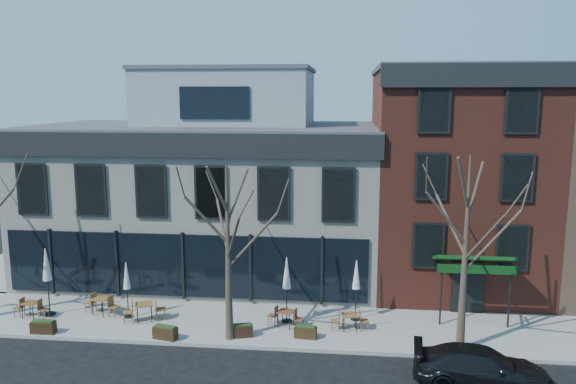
# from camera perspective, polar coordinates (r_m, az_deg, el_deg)

# --- Properties ---
(ground) EXTENTS (120.00, 120.00, 0.00)m
(ground) POSITION_cam_1_polar(r_m,az_deg,el_deg) (27.61, -10.43, -11.09)
(ground) COLOR black
(ground) RESTS_ON ground
(sidewalk_front) EXTENTS (33.50, 4.70, 0.15)m
(sidewalk_front) POSITION_cam_1_polar(r_m,az_deg,el_deg) (24.91, -4.51, -13.14)
(sidewalk_front) COLOR gray
(sidewalk_front) RESTS_ON ground
(sidewalk_side) EXTENTS (4.50, 12.00, 0.15)m
(sidewalk_side) POSITION_cam_1_polar(r_m,az_deg,el_deg) (37.29, -24.63, -6.18)
(sidewalk_side) COLOR gray
(sidewalk_side) RESTS_ON ground
(corner_building) EXTENTS (18.39, 10.39, 11.10)m
(corner_building) POSITION_cam_1_polar(r_m,az_deg,el_deg) (31.10, -7.93, 0.37)
(corner_building) COLOR silver
(corner_building) RESTS_ON ground
(red_brick_building) EXTENTS (8.20, 11.78, 11.18)m
(red_brick_building) POSITION_cam_1_polar(r_m,az_deg,el_deg) (30.43, 16.33, 1.60)
(red_brick_building) COLOR maroon
(red_brick_building) RESTS_ON ground
(tree_mid) EXTENTS (3.50, 3.55, 7.04)m
(tree_mid) POSITION_cam_1_polar(r_m,az_deg,el_deg) (22.10, -6.09, -5.95)
(tree_mid) COLOR #382B21
(tree_mid) RESTS_ON sidewalk_front
(tree_right) EXTENTS (3.72, 3.77, 7.48)m
(tree_right) POSITION_cam_1_polar(r_m,az_deg,el_deg) (22.01, 17.59, -5.82)
(tree_right) COLOR #382B21
(tree_right) RESTS_ON sidewalk_front
(parked_sedan) EXTENTS (4.74, 2.34, 1.32)m
(parked_sedan) POSITION_cam_1_polar(r_m,az_deg,el_deg) (20.98, 19.09, -16.51)
(parked_sedan) COLOR black
(parked_sedan) RESTS_ON ground
(cafe_set_0) EXTENTS (1.62, 0.69, 0.84)m
(cafe_set_0) POSITION_cam_1_polar(r_m,az_deg,el_deg) (27.49, -24.63, -10.65)
(cafe_set_0) COLOR brown
(cafe_set_0) RESTS_ON sidewalk_front
(cafe_set_1) EXTENTS (1.81, 0.94, 0.93)m
(cafe_set_1) POSITION_cam_1_polar(r_m,az_deg,el_deg) (26.69, -18.37, -10.76)
(cafe_set_1) COLOR brown
(cafe_set_1) RESTS_ON sidewalk_front
(cafe_set_2) EXTENTS (1.85, 1.09, 0.96)m
(cafe_set_2) POSITION_cam_1_polar(r_m,az_deg,el_deg) (25.45, -14.38, -11.54)
(cafe_set_2) COLOR brown
(cafe_set_2) RESTS_ON sidewalk_front
(cafe_set_4) EXTENTS (1.64, 0.78, 0.84)m
(cafe_set_4) POSITION_cam_1_polar(r_m,az_deg,el_deg) (24.14, -0.22, -12.57)
(cafe_set_4) COLOR brown
(cafe_set_4) RESTS_ON sidewalk_front
(cafe_set_5) EXTENTS (1.62, 0.70, 0.84)m
(cafe_set_5) POSITION_cam_1_polar(r_m,az_deg,el_deg) (23.97, 6.28, -12.81)
(cafe_set_5) COLOR brown
(cafe_set_5) RESTS_ON sidewalk_front
(umbrella_0) EXTENTS (0.49, 0.49, 3.04)m
(umbrella_0) POSITION_cam_1_polar(r_m,az_deg,el_deg) (26.96, -23.31, -7.13)
(umbrella_0) COLOR black
(umbrella_0) RESTS_ON sidewalk_front
(umbrella_1) EXTENTS (0.40, 0.40, 2.49)m
(umbrella_1) POSITION_cam_1_polar(r_m,az_deg,el_deg) (25.62, -16.07, -8.47)
(umbrella_1) COLOR black
(umbrella_1) RESTS_ON sidewalk_front
(umbrella_3) EXTENTS (0.46, 0.46, 2.86)m
(umbrella_3) POSITION_cam_1_polar(r_m,az_deg,el_deg) (24.09, -0.13, -8.59)
(umbrella_3) COLOR black
(umbrella_3) RESTS_ON sidewalk_front
(umbrella_4) EXTENTS (0.43, 0.43, 2.68)m
(umbrella_4) POSITION_cam_1_polar(r_m,az_deg,el_deg) (24.52, 6.95, -8.65)
(umbrella_4) COLOR black
(umbrella_4) RESTS_ON sidewalk_front
(planter_0) EXTENTS (0.98, 0.41, 0.55)m
(planter_0) POSITION_cam_1_polar(r_m,az_deg,el_deg) (25.66, -23.61, -12.43)
(planter_0) COLOR black
(planter_0) RESTS_ON sidewalk_front
(planter_1) EXTENTS (1.04, 0.60, 0.55)m
(planter_1) POSITION_cam_1_polar(r_m,az_deg,el_deg) (23.62, -12.36, -13.76)
(planter_1) COLOR #321F10
(planter_1) RESTS_ON sidewalk_front
(planter_2) EXTENTS (1.01, 0.61, 0.53)m
(planter_2) POSITION_cam_1_polar(r_m,az_deg,el_deg) (23.38, -4.80, -13.84)
(planter_2) COLOR black
(planter_2) RESTS_ON sidewalk_front
(planter_3) EXTENTS (0.93, 0.45, 0.50)m
(planter_3) POSITION_cam_1_polar(r_m,az_deg,el_deg) (23.22, 1.79, -14.01)
(planter_3) COLOR #302210
(planter_3) RESTS_ON sidewalk_front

